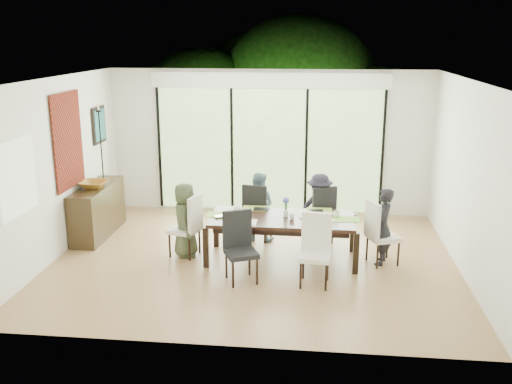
# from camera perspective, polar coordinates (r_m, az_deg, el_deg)

# --- Properties ---
(floor) EXTENTS (6.00, 5.00, 0.01)m
(floor) POSITION_cam_1_polar(r_m,az_deg,el_deg) (8.71, -0.18, -6.83)
(floor) COLOR brown
(floor) RESTS_ON ground
(ceiling) EXTENTS (6.00, 5.00, 0.01)m
(ceiling) POSITION_cam_1_polar(r_m,az_deg,el_deg) (8.08, -0.20, 11.26)
(ceiling) COLOR white
(ceiling) RESTS_ON wall_back
(wall_back) EXTENTS (6.00, 0.02, 2.70)m
(wall_back) POSITION_cam_1_polar(r_m,az_deg,el_deg) (10.73, 1.32, 5.00)
(wall_back) COLOR silver
(wall_back) RESTS_ON floor
(wall_front) EXTENTS (6.00, 0.02, 2.70)m
(wall_front) POSITION_cam_1_polar(r_m,az_deg,el_deg) (5.90, -2.92, -3.82)
(wall_front) COLOR white
(wall_front) RESTS_ON floor
(wall_left) EXTENTS (0.02, 5.00, 2.70)m
(wall_left) POSITION_cam_1_polar(r_m,az_deg,el_deg) (9.12, -19.35, 2.25)
(wall_left) COLOR silver
(wall_left) RESTS_ON floor
(wall_right) EXTENTS (0.02, 5.00, 2.70)m
(wall_right) POSITION_cam_1_polar(r_m,az_deg,el_deg) (8.50, 20.41, 1.24)
(wall_right) COLOR beige
(wall_right) RESTS_ON floor
(glass_doors) EXTENTS (4.20, 0.02, 2.30)m
(glass_doors) POSITION_cam_1_polar(r_m,az_deg,el_deg) (10.72, 1.29, 4.17)
(glass_doors) COLOR #598C3F
(glass_doors) RESTS_ON wall_back
(blinds_header) EXTENTS (4.40, 0.06, 0.28)m
(blinds_header) POSITION_cam_1_polar(r_m,az_deg,el_deg) (10.54, 1.33, 11.11)
(blinds_header) COLOR white
(blinds_header) RESTS_ON wall_back
(mullion_a) EXTENTS (0.05, 0.04, 2.30)m
(mullion_a) POSITION_cam_1_polar(r_m,az_deg,el_deg) (11.09, -9.62, 4.34)
(mullion_a) COLOR black
(mullion_a) RESTS_ON wall_back
(mullion_b) EXTENTS (0.05, 0.04, 2.30)m
(mullion_b) POSITION_cam_1_polar(r_m,az_deg,el_deg) (10.79, -2.42, 4.24)
(mullion_b) COLOR black
(mullion_b) RESTS_ON wall_back
(mullion_c) EXTENTS (0.05, 0.04, 2.30)m
(mullion_c) POSITION_cam_1_polar(r_m,az_deg,el_deg) (10.68, 5.04, 4.07)
(mullion_c) COLOR black
(mullion_c) RESTS_ON wall_back
(mullion_d) EXTENTS (0.05, 0.04, 2.30)m
(mullion_d) POSITION_cam_1_polar(r_m,az_deg,el_deg) (10.74, 12.55, 3.83)
(mullion_d) COLOR black
(mullion_d) RESTS_ON wall_back
(side_window) EXTENTS (0.02, 0.90, 1.00)m
(side_window) POSITION_cam_1_polar(r_m,az_deg,el_deg) (8.03, -22.78, 1.31)
(side_window) COLOR #8CAD7F
(side_window) RESTS_ON wall_left
(deck) EXTENTS (6.00, 1.80, 0.10)m
(deck) POSITION_cam_1_polar(r_m,az_deg,el_deg) (11.92, 1.65, -0.86)
(deck) COLOR #4E3021
(deck) RESTS_ON ground
(rail_top) EXTENTS (6.00, 0.08, 0.06)m
(rail_top) POSITION_cam_1_polar(r_m,az_deg,el_deg) (12.54, 1.97, 2.80)
(rail_top) COLOR brown
(rail_top) RESTS_ON deck
(foliage_left) EXTENTS (3.20, 3.20, 3.20)m
(foliage_left) POSITION_cam_1_polar(r_m,az_deg,el_deg) (13.61, -5.32, 7.54)
(foliage_left) COLOR #14380F
(foliage_left) RESTS_ON ground
(foliage_mid) EXTENTS (4.00, 4.00, 4.00)m
(foliage_mid) POSITION_cam_1_polar(r_m,az_deg,el_deg) (13.90, 4.19, 9.23)
(foliage_mid) COLOR #14380F
(foliage_mid) RESTS_ON ground
(foliage_right) EXTENTS (2.80, 2.80, 2.80)m
(foliage_right) POSITION_cam_1_polar(r_m,az_deg,el_deg) (13.23, 11.87, 6.27)
(foliage_right) COLOR #14380F
(foliage_right) RESTS_ON ground
(foliage_far) EXTENTS (3.60, 3.60, 3.60)m
(foliage_far) POSITION_cam_1_polar(r_m,az_deg,el_deg) (14.68, 0.33, 8.89)
(foliage_far) COLOR #14380F
(foliage_far) RESTS_ON ground
(table_top) EXTENTS (2.14, 0.98, 0.05)m
(table_top) POSITION_cam_1_polar(r_m,az_deg,el_deg) (8.53, 2.63, -2.71)
(table_top) COLOR black
(table_top) RESTS_ON floor
(table_apron) EXTENTS (1.96, 0.80, 0.09)m
(table_apron) POSITION_cam_1_polar(r_m,az_deg,el_deg) (8.55, 2.63, -3.22)
(table_apron) COLOR black
(table_apron) RESTS_ON floor
(table_leg_fl) EXTENTS (0.08, 0.08, 0.61)m
(table_leg_fl) POSITION_cam_1_polar(r_m,az_deg,el_deg) (8.37, -5.02, -5.53)
(table_leg_fl) COLOR black
(table_leg_fl) RESTS_ON floor
(table_leg_fr) EXTENTS (0.08, 0.08, 0.61)m
(table_leg_fr) POSITION_cam_1_polar(r_m,az_deg,el_deg) (8.24, 9.97, -6.06)
(table_leg_fr) COLOR black
(table_leg_fr) RESTS_ON floor
(table_leg_bl) EXTENTS (0.08, 0.08, 0.61)m
(table_leg_bl) POSITION_cam_1_polar(r_m,az_deg,el_deg) (9.16, -3.99, -3.63)
(table_leg_bl) COLOR black
(table_leg_bl) RESTS_ON floor
(table_leg_br) EXTENTS (0.08, 0.08, 0.61)m
(table_leg_br) POSITION_cam_1_polar(r_m,az_deg,el_deg) (9.04, 9.64, -4.07)
(table_leg_br) COLOR black
(table_leg_br) RESTS_ON floor
(chair_left_end) EXTENTS (0.50, 0.50, 0.98)m
(chair_left_end) POSITION_cam_1_polar(r_m,az_deg,el_deg) (8.79, -7.20, -3.29)
(chair_left_end) COLOR silver
(chair_left_end) RESTS_ON floor
(chair_right_end) EXTENTS (0.53, 0.53, 0.98)m
(chair_right_end) POSITION_cam_1_polar(r_m,az_deg,el_deg) (8.62, 12.65, -3.94)
(chair_right_end) COLOR white
(chair_right_end) RESTS_ON floor
(chair_far_left) EXTENTS (0.49, 0.49, 0.98)m
(chair_far_left) POSITION_cam_1_polar(r_m,az_deg,el_deg) (9.41, 0.22, -1.89)
(chair_far_left) COLOR black
(chair_far_left) RESTS_ON floor
(chair_far_right) EXTENTS (0.54, 0.54, 0.98)m
(chair_far_right) POSITION_cam_1_polar(r_m,az_deg,el_deg) (9.37, 6.32, -2.08)
(chair_far_right) COLOR black
(chair_far_right) RESTS_ON floor
(chair_near_left) EXTENTS (0.54, 0.54, 0.98)m
(chair_near_left) POSITION_cam_1_polar(r_m,az_deg,el_deg) (7.81, -1.48, -5.62)
(chair_near_left) COLOR black
(chair_near_left) RESTS_ON floor
(chair_near_right) EXTENTS (0.44, 0.44, 0.98)m
(chair_near_right) POSITION_cam_1_polar(r_m,az_deg,el_deg) (7.74, 5.91, -5.88)
(chair_near_right) COLOR white
(chair_near_right) RESTS_ON floor
(person_left_end) EXTENTS (0.42, 0.58, 1.15)m
(person_left_end) POSITION_cam_1_polar(r_m,az_deg,el_deg) (8.76, -7.09, -2.78)
(person_left_end) COLOR #3E472F
(person_left_end) RESTS_ON floor
(person_right_end) EXTENTS (0.45, 0.60, 1.15)m
(person_right_end) POSITION_cam_1_polar(r_m,az_deg,el_deg) (8.59, 12.55, -3.40)
(person_right_end) COLOR black
(person_right_end) RESTS_ON floor
(person_far_left) EXTENTS (0.60, 0.45, 1.15)m
(person_far_left) POSITION_cam_1_polar(r_m,az_deg,el_deg) (9.37, 0.21, -1.43)
(person_far_left) COLOR #6F90A1
(person_far_left) RESTS_ON floor
(person_far_right) EXTENTS (0.55, 0.36, 1.15)m
(person_far_right) POSITION_cam_1_polar(r_m,az_deg,el_deg) (9.32, 6.33, -1.62)
(person_far_right) COLOR black
(person_far_right) RESTS_ON floor
(placemat_left) EXTENTS (0.39, 0.28, 0.01)m
(placemat_left) POSITION_cam_1_polar(r_m,az_deg,el_deg) (8.62, -3.68, -2.30)
(placemat_left) COLOR #7BA73B
(placemat_left) RESTS_ON table_top
(placemat_right) EXTENTS (0.39, 0.28, 0.01)m
(placemat_right) POSITION_cam_1_polar(r_m,az_deg,el_deg) (8.51, 9.03, -2.70)
(placemat_right) COLOR #7FBC43
(placemat_right) RESTS_ON table_top
(placemat_far_l) EXTENTS (0.39, 0.28, 0.01)m
(placemat_far_l) POSITION_cam_1_polar(r_m,az_deg,el_deg) (8.93, -0.08, -1.64)
(placemat_far_l) COLOR #88A53B
(placemat_far_l) RESTS_ON table_top
(placemat_far_r) EXTENTS (0.39, 0.28, 0.01)m
(placemat_far_r) POSITION_cam_1_polar(r_m,az_deg,el_deg) (8.88, 6.35, -1.83)
(placemat_far_r) COLOR #8BA93C
(placemat_far_r) RESTS_ON table_top
(placemat_paper) EXTENTS (0.39, 0.28, 0.01)m
(placemat_paper) POSITION_cam_1_polar(r_m,az_deg,el_deg) (8.28, -1.30, -3.03)
(placemat_paper) COLOR white
(placemat_paper) RESTS_ON table_top
(tablet_far_l) EXTENTS (0.23, 0.16, 0.01)m
(tablet_far_l) POSITION_cam_1_polar(r_m,az_deg,el_deg) (8.87, 0.53, -1.70)
(tablet_far_l) COLOR black
(tablet_far_l) RESTS_ON table_top
(tablet_far_r) EXTENTS (0.21, 0.15, 0.01)m
(tablet_far_r) POSITION_cam_1_polar(r_m,az_deg,el_deg) (8.83, 6.02, -1.88)
(tablet_far_r) COLOR black
(tablet_far_r) RESTS_ON table_top
(papers) EXTENTS (0.27, 0.20, 0.00)m
(papers) POSITION_cam_1_polar(r_m,az_deg,el_deg) (8.46, 7.36, -2.77)
(papers) COLOR white
(papers) RESTS_ON table_top
(platter_base) EXTENTS (0.23, 0.23, 0.02)m
(platter_base) POSITION_cam_1_polar(r_m,az_deg,el_deg) (8.28, -1.30, -2.94)
(platter_base) COLOR white
(platter_base) RESTS_ON table_top
(platter_snacks) EXTENTS (0.18, 0.18, 0.01)m
(platter_snacks) POSITION_cam_1_polar(r_m,az_deg,el_deg) (8.27, -1.31, -2.84)
(platter_snacks) COLOR #C47217
(platter_snacks) RESTS_ON table_top
(vase) EXTENTS (0.07, 0.07, 0.11)m
(vase) POSITION_cam_1_polar(r_m,az_deg,el_deg) (8.55, 3.00, -2.10)
(vase) COLOR silver
(vase) RESTS_ON table_top
(hyacinth_stems) EXTENTS (0.04, 0.04, 0.14)m
(hyacinth_stems) POSITION_cam_1_polar(r_m,az_deg,el_deg) (8.51, 3.01, -1.42)
(hyacinth_stems) COLOR #337226
(hyacinth_stems) RESTS_ON table_top
(hyacinth_blooms) EXTENTS (0.10, 0.10, 0.10)m
(hyacinth_blooms) POSITION_cam_1_polar(r_m,az_deg,el_deg) (8.49, 3.01, -0.84)
(hyacinth_blooms) COLOR #555BD4
(hyacinth_blooms) RESTS_ON table_top
(laptop) EXTENTS (0.35, 0.31, 0.02)m
(laptop) POSITION_cam_1_polar(r_m,az_deg,el_deg) (8.51, -3.13, -2.47)
(laptop) COLOR silver
(laptop) RESTS_ON table_top
(cup_a) EXTENTS (0.12, 0.12, 0.09)m
(cup_a) POSITION_cam_1_polar(r_m,az_deg,el_deg) (8.71, -1.90, -1.81)
(cup_a) COLOR white
(cup_a) RESTS_ON table_top
(cup_b) EXTENTS (0.12, 0.12, 0.08)m
(cup_b) POSITION_cam_1_polar(r_m,az_deg,el_deg) (8.40, 3.62, -2.51)
(cup_b) COLOR white
(cup_b) RESTS_ON table_top
(cup_c) EXTENTS (0.14, 0.14, 0.09)m
(cup_c) POSITION_cam_1_polar(r_m,az_deg,el_deg) (8.59, 8.02, -2.22)
(cup_c) COLOR white
(cup_c) RESTS_ON table_top
(book) EXTENTS (0.17, 0.22, 0.02)m
(book) POSITION_cam_1_polar(r_m,az_deg,el_deg) (8.55, 4.33, -2.43)
(book) COLOR white
(book) RESTS_ON table_top
(sideboard) EXTENTS (0.43, 1.52, 0.86)m
(sideboard) POSITION_cam_1_polar(r_m,az_deg,el_deg) (10.00, -15.53, -1.79)
(sideboard) COLOR black
(sideboard) RESTS_ON floor
(bowl) EXTENTS (0.45, 0.45, 0.11)m
(bowl) POSITION_cam_1_polar(r_m,az_deg,el_deg) (9.79, -15.95, 0.75)
(bowl) COLOR brown
(bowl) RESTS_ON sideboard
(candlestick_base) EXTENTS (0.10, 0.10, 0.04)m
(candlestick_base) POSITION_cam_1_polar(r_m,az_deg,el_deg) (10.20, -15.00, 1.19)
(candlestick_base) COLOR black
(candlestick_base) RESTS_ON sideboard
(candlestick_shaft) EXTENTS (0.02, 0.02, 1.19)m
(candlestick_shaft) POSITION_cam_1_polar(r_m,az_deg,el_deg) (10.08, -15.24, 4.49)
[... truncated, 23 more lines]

